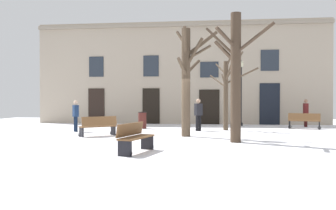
{
  "coord_description": "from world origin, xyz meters",
  "views": [
    {
      "loc": [
        1.73,
        -13.86,
        1.57
      ],
      "look_at": [
        0.0,
        1.75,
        1.36
      ],
      "focal_mm": 36.44,
      "sensor_mm": 36.0,
      "label": 1
    }
  ],
  "objects_px": {
    "person_by_shop_door": "(198,113)",
    "person_strolling": "(76,115)",
    "bench_far_corner": "(98,126)",
    "tree_foreground": "(227,90)",
    "litter_bin": "(142,120)",
    "person_crossing_plaza": "(306,112)",
    "bench_by_litter_bin": "(135,137)",
    "bench_near_center_tree": "(304,121)",
    "tree_near_facade": "(187,77)",
    "tree_center": "(235,74)",
    "streetlamp": "(241,86)"
  },
  "relations": [
    {
      "from": "tree_foreground",
      "to": "bench_near_center_tree",
      "type": "xyz_separation_m",
      "value": [
        4.26,
        1.17,
        -1.65
      ]
    },
    {
      "from": "tree_foreground",
      "to": "bench_near_center_tree",
      "type": "height_order",
      "value": "tree_foreground"
    },
    {
      "from": "bench_far_corner",
      "to": "person_crossing_plaza",
      "type": "bearing_deg",
      "value": 171.22
    },
    {
      "from": "streetlamp",
      "to": "tree_center",
      "type": "bearing_deg",
      "value": -97.21
    },
    {
      "from": "person_by_shop_door",
      "to": "tree_center",
      "type": "bearing_deg",
      "value": 67.8
    },
    {
      "from": "litter_bin",
      "to": "person_crossing_plaza",
      "type": "distance_m",
      "value": 9.69
    },
    {
      "from": "bench_far_corner",
      "to": "person_by_shop_door",
      "type": "xyz_separation_m",
      "value": [
        4.32,
        3.03,
        0.48
      ]
    },
    {
      "from": "tree_near_facade",
      "to": "bench_near_center_tree",
      "type": "xyz_separation_m",
      "value": [
        6.17,
        4.49,
        -2.14
      ]
    },
    {
      "from": "streetlamp",
      "to": "litter_bin",
      "type": "relative_size",
      "value": 4.39
    },
    {
      "from": "person_strolling",
      "to": "person_crossing_plaza",
      "type": "relative_size",
      "value": 0.96
    },
    {
      "from": "tree_near_facade",
      "to": "person_crossing_plaza",
      "type": "distance_m",
      "value": 9.25
    },
    {
      "from": "tree_center",
      "to": "streetlamp",
      "type": "bearing_deg",
      "value": 82.79
    },
    {
      "from": "streetlamp",
      "to": "litter_bin",
      "type": "height_order",
      "value": "streetlamp"
    },
    {
      "from": "tree_center",
      "to": "bench_by_litter_bin",
      "type": "xyz_separation_m",
      "value": [
        -3.21,
        -2.9,
        -2.1
      ]
    },
    {
      "from": "tree_foreground",
      "to": "bench_far_corner",
      "type": "relative_size",
      "value": 2.7
    },
    {
      "from": "bench_by_litter_bin",
      "to": "litter_bin",
      "type": "bearing_deg",
      "value": 24.12
    },
    {
      "from": "streetlamp",
      "to": "bench_far_corner",
      "type": "bearing_deg",
      "value": -135.02
    },
    {
      "from": "bench_by_litter_bin",
      "to": "person_crossing_plaza",
      "type": "height_order",
      "value": "person_crossing_plaza"
    },
    {
      "from": "tree_foreground",
      "to": "tree_center",
      "type": "distance_m",
      "value": 5.21
    },
    {
      "from": "bench_far_corner",
      "to": "tree_center",
      "type": "bearing_deg",
      "value": 124.76
    },
    {
      "from": "person_strolling",
      "to": "bench_by_litter_bin",
      "type": "bearing_deg",
      "value": 176.15
    },
    {
      "from": "litter_bin",
      "to": "person_crossing_plaza",
      "type": "relative_size",
      "value": 0.56
    },
    {
      "from": "tree_near_facade",
      "to": "litter_bin",
      "type": "bearing_deg",
      "value": 124.72
    },
    {
      "from": "tree_center",
      "to": "tree_near_facade",
      "type": "bearing_deg",
      "value": 135.58
    },
    {
      "from": "bench_near_center_tree",
      "to": "person_by_shop_door",
      "type": "bearing_deg",
      "value": 35.62
    },
    {
      "from": "bench_by_litter_bin",
      "to": "person_strolling",
      "type": "distance_m",
      "value": 7.79
    },
    {
      "from": "bench_near_center_tree",
      "to": "person_strolling",
      "type": "relative_size",
      "value": 1.09
    },
    {
      "from": "streetlamp",
      "to": "person_by_shop_door",
      "type": "bearing_deg",
      "value": -123.56
    },
    {
      "from": "tree_center",
      "to": "litter_bin",
      "type": "distance_m",
      "value": 7.69
    },
    {
      "from": "litter_bin",
      "to": "person_crossing_plaza",
      "type": "height_order",
      "value": "person_crossing_plaza"
    },
    {
      "from": "person_strolling",
      "to": "person_crossing_plaza",
      "type": "xyz_separation_m",
      "value": [
        12.39,
        4.48,
        0.05
      ]
    },
    {
      "from": "tree_foreground",
      "to": "litter_bin",
      "type": "relative_size",
      "value": 4.52
    },
    {
      "from": "bench_by_litter_bin",
      "to": "bench_near_center_tree",
      "type": "bearing_deg",
      "value": -23.97
    },
    {
      "from": "tree_foreground",
      "to": "streetlamp",
      "type": "xyz_separation_m",
      "value": [
        1.07,
        3.25,
        0.36
      ]
    },
    {
      "from": "tree_near_facade",
      "to": "person_by_shop_door",
      "type": "height_order",
      "value": "tree_near_facade"
    },
    {
      "from": "bench_near_center_tree",
      "to": "litter_bin",
      "type": "bearing_deg",
      "value": 22.35
    },
    {
      "from": "tree_near_facade",
      "to": "bench_far_corner",
      "type": "bearing_deg",
      "value": -175.65
    },
    {
      "from": "litter_bin",
      "to": "tree_center",
      "type": "bearing_deg",
      "value": -51.37
    },
    {
      "from": "person_by_shop_door",
      "to": "person_strolling",
      "type": "height_order",
      "value": "person_by_shop_door"
    },
    {
      "from": "streetlamp",
      "to": "bench_far_corner",
      "type": "xyz_separation_m",
      "value": [
        -6.86,
        -6.86,
        -2.03
      ]
    },
    {
      "from": "bench_far_corner",
      "to": "person_strolling",
      "type": "bearing_deg",
      "value": -87.37
    },
    {
      "from": "tree_near_facade",
      "to": "person_by_shop_door",
      "type": "distance_m",
      "value": 3.24
    },
    {
      "from": "litter_bin",
      "to": "person_by_shop_door",
      "type": "bearing_deg",
      "value": -20.45
    },
    {
      "from": "litter_bin",
      "to": "bench_near_center_tree",
      "type": "bearing_deg",
      "value": 3.74
    },
    {
      "from": "tree_near_facade",
      "to": "person_by_shop_door",
      "type": "xyz_separation_m",
      "value": [
        0.44,
        2.73,
        -1.69
      ]
    },
    {
      "from": "bench_far_corner",
      "to": "person_crossing_plaza",
      "type": "distance_m",
      "value": 12.4
    },
    {
      "from": "tree_foreground",
      "to": "streetlamp",
      "type": "distance_m",
      "value": 3.44
    },
    {
      "from": "tree_near_facade",
      "to": "bench_by_litter_bin",
      "type": "bearing_deg",
      "value": -105.26
    },
    {
      "from": "streetlamp",
      "to": "person_by_shop_door",
      "type": "distance_m",
      "value": 4.85
    },
    {
      "from": "bench_far_corner",
      "to": "tree_foreground",
      "type": "bearing_deg",
      "value": 171.91
    }
  ]
}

